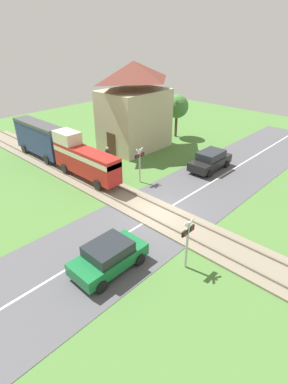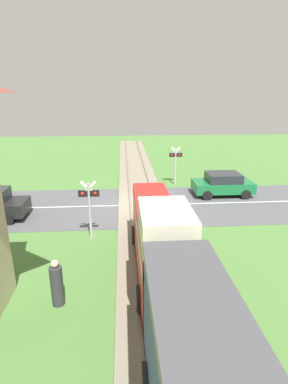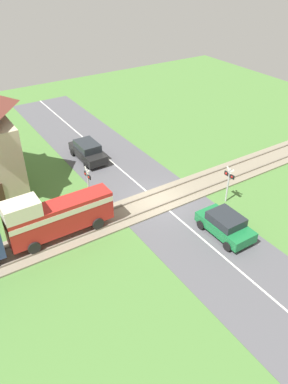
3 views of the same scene
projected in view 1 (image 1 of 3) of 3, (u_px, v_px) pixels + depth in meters
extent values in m
plane|color=#4C7A38|center=(157.00, 215.00, 18.72)|extent=(60.00, 60.00, 0.00)
cube|color=#515156|center=(157.00, 215.00, 18.72)|extent=(48.00, 6.40, 0.02)
cube|color=silver|center=(157.00, 215.00, 18.71)|extent=(48.00, 0.12, 0.00)
cube|color=gray|center=(158.00, 214.00, 18.69)|extent=(2.80, 48.00, 0.12)
cube|color=slate|center=(150.00, 217.00, 18.17)|extent=(0.10, 48.00, 0.12)
cube|color=slate|center=(165.00, 208.00, 19.10)|extent=(0.10, 48.00, 0.12)
cube|color=red|center=(86.00, 162.00, 22.23)|extent=(1.35, 6.40, 1.90)
cube|color=beige|center=(86.00, 155.00, 21.98)|extent=(1.37, 6.40, 0.36)
cube|color=beige|center=(67.00, 137.00, 22.88)|extent=(1.35, 2.05, 0.90)
cylinder|color=black|center=(97.00, 185.00, 20.99)|extent=(0.14, 0.76, 0.76)
cylinder|color=black|center=(112.00, 178.00, 21.91)|extent=(0.14, 0.76, 0.76)
cylinder|color=black|center=(64.00, 168.00, 23.46)|extent=(0.14, 0.76, 0.76)
cylinder|color=black|center=(79.00, 163.00, 24.38)|extent=(0.14, 0.76, 0.76)
cube|color=navy|center=(40.00, 139.00, 26.11)|extent=(1.35, 6.06, 2.40)
cube|color=#47474C|center=(37.00, 124.00, 25.48)|extent=(1.41, 6.06, 0.24)
cylinder|color=black|center=(46.00, 160.00, 25.05)|extent=(0.14, 0.76, 0.76)
cylinder|color=black|center=(61.00, 155.00, 25.97)|extent=(0.14, 0.76, 0.76)
cylinder|color=black|center=(24.00, 149.00, 27.39)|extent=(0.14, 0.76, 0.76)
cylinder|color=black|center=(38.00, 145.00, 28.31)|extent=(0.14, 0.76, 0.76)
cube|color=#197038|center=(109.00, 259.00, 14.24)|extent=(3.72, 1.77, 0.63)
cube|color=#23282D|center=(108.00, 249.00, 13.96)|extent=(2.04, 1.63, 0.53)
cylinder|color=black|center=(116.00, 244.00, 15.69)|extent=(0.60, 0.18, 0.60)
cylinder|color=black|center=(140.00, 260.00, 14.63)|extent=(0.60, 0.18, 0.60)
cylinder|color=black|center=(78.00, 268.00, 14.15)|extent=(0.60, 0.18, 0.60)
cylinder|color=black|center=(102.00, 287.00, 13.08)|extent=(0.60, 0.18, 0.60)
cube|color=black|center=(210.00, 162.00, 24.53)|extent=(4.14, 1.67, 0.67)
cube|color=#23282D|center=(211.00, 155.00, 24.22)|extent=(2.28, 1.54, 0.61)
cylinder|color=black|center=(209.00, 174.00, 23.33)|extent=(0.60, 0.18, 0.60)
cylinder|color=black|center=(192.00, 168.00, 24.33)|extent=(0.60, 0.18, 0.60)
cylinder|color=black|center=(227.00, 164.00, 25.05)|extent=(0.60, 0.18, 0.60)
cylinder|color=black|center=(210.00, 159.00, 26.06)|extent=(0.60, 0.18, 0.60)
cylinder|color=#B7B7B7|center=(187.00, 245.00, 14.01)|extent=(0.12, 0.12, 2.62)
cube|color=black|center=(188.00, 231.00, 13.61)|extent=(0.90, 0.08, 0.28)
sphere|color=red|center=(185.00, 233.00, 13.44)|extent=(0.18, 0.18, 0.18)
sphere|color=red|center=(192.00, 228.00, 13.79)|extent=(0.18, 0.18, 0.18)
cube|color=silver|center=(188.00, 227.00, 13.51)|extent=(0.72, 0.04, 0.72)
cube|color=silver|center=(188.00, 227.00, 13.51)|extent=(0.72, 0.04, 0.72)
cylinder|color=#B7B7B7|center=(140.00, 166.00, 22.18)|extent=(0.12, 0.12, 2.62)
cube|color=black|center=(140.00, 155.00, 21.78)|extent=(0.90, 0.08, 0.28)
sphere|color=red|center=(142.00, 154.00, 21.95)|extent=(0.18, 0.18, 0.18)
sphere|color=red|center=(137.00, 156.00, 21.61)|extent=(0.18, 0.18, 0.18)
cube|color=silver|center=(140.00, 153.00, 21.67)|extent=(0.72, 0.04, 0.72)
cube|color=silver|center=(140.00, 153.00, 21.67)|extent=(0.72, 0.04, 0.72)
cube|color=#C6B793|center=(134.00, 120.00, 28.23)|extent=(5.94, 4.54, 5.45)
pyramid|color=brown|center=(133.00, 71.00, 26.16)|extent=(6.41, 4.90, 1.60)
cube|color=#472D1E|center=(111.00, 144.00, 27.12)|extent=(0.06, 1.10, 2.10)
cylinder|color=#333338|center=(108.00, 157.00, 25.51)|extent=(0.38, 0.38, 1.31)
sphere|color=beige|center=(107.00, 148.00, 25.14)|extent=(0.24, 0.24, 0.24)
cylinder|color=brown|center=(176.00, 126.00, 32.01)|extent=(0.28, 0.28, 2.20)
sphere|color=#477F3D|center=(177.00, 106.00, 31.00)|extent=(2.38, 2.38, 2.38)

